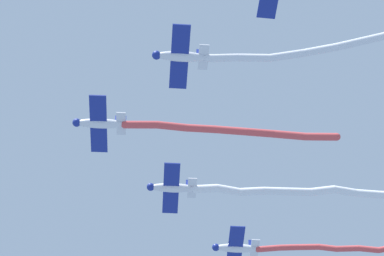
% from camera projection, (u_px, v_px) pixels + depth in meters
% --- Properties ---
extents(airplane_lead, '(6.27, 6.48, 1.85)m').
position_uv_depth(airplane_lead, '(99.00, 123.00, 85.84)').
color(airplane_lead, silver).
extents(smoke_trail_lead, '(16.68, 15.19, 2.31)m').
position_uv_depth(smoke_trail_lead, '(230.00, 131.00, 85.71)').
color(smoke_trail_lead, '#DB4C4C').
extents(airplane_left_wing, '(6.35, 6.41, 1.85)m').
position_uv_depth(airplane_left_wing, '(180.00, 56.00, 80.77)').
color(airplane_left_wing, silver).
extents(smoke_trail_left_wing, '(29.18, 15.16, 1.34)m').
position_uv_depth(smoke_trail_left_wing, '(375.00, 34.00, 79.49)').
color(smoke_trail_left_wing, white).
extents(airplane_right_wing, '(6.30, 6.45, 1.85)m').
position_uv_depth(airplane_right_wing, '(172.00, 188.00, 91.76)').
color(airplane_right_wing, silver).
extents(smoke_trail_right_wing, '(16.87, 17.38, 2.18)m').
position_uv_depth(smoke_trail_right_wing, '(299.00, 192.00, 92.89)').
color(smoke_trail_right_wing, white).
extents(airplane_trail, '(6.32, 6.44, 1.85)m').
position_uv_depth(airplane_trail, '(235.00, 248.00, 97.22)').
color(airplane_trail, silver).
extents(smoke_trail_trail, '(19.36, 14.40, 1.70)m').
position_uv_depth(smoke_trail_trail, '(359.00, 247.00, 96.59)').
color(smoke_trail_trail, '#DB4C4C').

